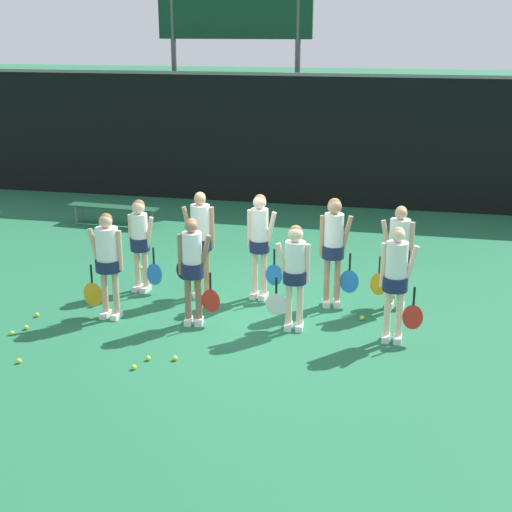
{
  "coord_description": "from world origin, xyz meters",
  "views": [
    {
      "loc": [
        2.29,
        -10.35,
        4.37
      ],
      "look_at": [
        0.01,
        0.05,
        0.93
      ],
      "focal_mm": 50.0,
      "sensor_mm": 36.0,
      "label": 1
    }
  ],
  "objects_px": {
    "bench_courtside": "(113,209)",
    "player_2": "(294,269)",
    "player_4": "(140,238)",
    "tennis_ball_7": "(141,268)",
    "player_7": "(334,243)",
    "tennis_ball_0": "(175,358)",
    "tennis_ball_6": "(148,358)",
    "tennis_ball_2": "(12,333)",
    "player_3": "(396,276)",
    "scoreboard": "(234,20)",
    "tennis_ball_4": "(380,281)",
    "player_8": "(398,249)",
    "player_1": "(193,264)",
    "tennis_ball_5": "(19,361)",
    "tennis_ball_10": "(37,315)",
    "player_5": "(200,236)",
    "tennis_ball_8": "(362,318)",
    "tennis_ball_1": "(26,327)",
    "player_6": "(260,238)",
    "tennis_ball_3": "(134,367)",
    "player_0": "(107,257)",
    "tennis_ball_9": "(394,295)"
  },
  "relations": [
    {
      "from": "scoreboard",
      "to": "tennis_ball_8",
      "type": "bearing_deg",
      "value": -63.92
    },
    {
      "from": "scoreboard",
      "to": "tennis_ball_7",
      "type": "relative_size",
      "value": 83.97
    },
    {
      "from": "player_7",
      "to": "tennis_ball_4",
      "type": "height_order",
      "value": "player_7"
    },
    {
      "from": "player_8",
      "to": "tennis_ball_6",
      "type": "bearing_deg",
      "value": -135.08
    },
    {
      "from": "player_5",
      "to": "tennis_ball_7",
      "type": "relative_size",
      "value": 26.14
    },
    {
      "from": "player_2",
      "to": "tennis_ball_6",
      "type": "distance_m",
      "value": 2.5
    },
    {
      "from": "player_2",
      "to": "tennis_ball_6",
      "type": "height_order",
      "value": "player_2"
    },
    {
      "from": "player_7",
      "to": "tennis_ball_0",
      "type": "relative_size",
      "value": 25.08
    },
    {
      "from": "player_8",
      "to": "player_7",
      "type": "bearing_deg",
      "value": -168.58
    },
    {
      "from": "bench_courtside",
      "to": "tennis_ball_10",
      "type": "xyz_separation_m",
      "value": [
        0.99,
        -5.36,
        -0.36
      ]
    },
    {
      "from": "tennis_ball_3",
      "to": "tennis_ball_8",
      "type": "relative_size",
      "value": 0.96
    },
    {
      "from": "player_8",
      "to": "tennis_ball_7",
      "type": "height_order",
      "value": "player_8"
    },
    {
      "from": "tennis_ball_7",
      "to": "player_6",
      "type": "bearing_deg",
      "value": -20.93
    },
    {
      "from": "player_4",
      "to": "tennis_ball_7",
      "type": "height_order",
      "value": "player_4"
    },
    {
      "from": "player_4",
      "to": "tennis_ball_10",
      "type": "height_order",
      "value": "player_4"
    },
    {
      "from": "tennis_ball_3",
      "to": "tennis_ball_5",
      "type": "height_order",
      "value": "same"
    },
    {
      "from": "tennis_ball_7",
      "to": "player_8",
      "type": "bearing_deg",
      "value": -11.04
    },
    {
      "from": "scoreboard",
      "to": "player_2",
      "type": "relative_size",
      "value": 3.58
    },
    {
      "from": "player_3",
      "to": "player_7",
      "type": "distance_m",
      "value": 1.57
    },
    {
      "from": "player_8",
      "to": "tennis_ball_5",
      "type": "distance_m",
      "value": 5.92
    },
    {
      "from": "player_8",
      "to": "bench_courtside",
      "type": "bearing_deg",
      "value": 155.22
    },
    {
      "from": "tennis_ball_1",
      "to": "tennis_ball_7",
      "type": "height_order",
      "value": "same"
    },
    {
      "from": "player_7",
      "to": "tennis_ball_0",
      "type": "distance_m",
      "value": 3.29
    },
    {
      "from": "tennis_ball_2",
      "to": "player_7",
      "type": "bearing_deg",
      "value": 26.1
    },
    {
      "from": "player_1",
      "to": "player_3",
      "type": "relative_size",
      "value": 0.97
    },
    {
      "from": "tennis_ball_1",
      "to": "player_4",
      "type": "bearing_deg",
      "value": 60.3
    },
    {
      "from": "tennis_ball_5",
      "to": "player_2",
      "type": "bearing_deg",
      "value": 29.55
    },
    {
      "from": "tennis_ball_6",
      "to": "tennis_ball_8",
      "type": "xyz_separation_m",
      "value": [
        2.76,
        2.06,
        0.0
      ]
    },
    {
      "from": "player_5",
      "to": "tennis_ball_0",
      "type": "xyz_separation_m",
      "value": [
        0.34,
        -2.44,
        -1.03
      ]
    },
    {
      "from": "bench_courtside",
      "to": "tennis_ball_1",
      "type": "bearing_deg",
      "value": -75.81
    },
    {
      "from": "player_5",
      "to": "tennis_ball_2",
      "type": "relative_size",
      "value": 27.05
    },
    {
      "from": "tennis_ball_5",
      "to": "tennis_ball_7",
      "type": "relative_size",
      "value": 1.0
    },
    {
      "from": "scoreboard",
      "to": "player_0",
      "type": "relative_size",
      "value": 3.44
    },
    {
      "from": "player_6",
      "to": "tennis_ball_1",
      "type": "xyz_separation_m",
      "value": [
        -3.18,
        -2.06,
        -1.02
      ]
    },
    {
      "from": "scoreboard",
      "to": "tennis_ball_10",
      "type": "bearing_deg",
      "value": -95.6
    },
    {
      "from": "tennis_ball_5",
      "to": "tennis_ball_9",
      "type": "bearing_deg",
      "value": 36.52
    },
    {
      "from": "tennis_ball_9",
      "to": "tennis_ball_10",
      "type": "distance_m",
      "value": 5.86
    },
    {
      "from": "player_5",
      "to": "tennis_ball_0",
      "type": "bearing_deg",
      "value": -88.86
    },
    {
      "from": "player_3",
      "to": "tennis_ball_1",
      "type": "bearing_deg",
      "value": -169.44
    },
    {
      "from": "player_3",
      "to": "tennis_ball_5",
      "type": "relative_size",
      "value": 24.77
    },
    {
      "from": "player_2",
      "to": "tennis_ball_3",
      "type": "bearing_deg",
      "value": -140.0
    },
    {
      "from": "tennis_ball_2",
      "to": "tennis_ball_6",
      "type": "bearing_deg",
      "value": -9.22
    },
    {
      "from": "player_2",
      "to": "tennis_ball_5",
      "type": "relative_size",
      "value": 23.43
    },
    {
      "from": "bench_courtside",
      "to": "player_2",
      "type": "relative_size",
      "value": 1.34
    },
    {
      "from": "player_4",
      "to": "tennis_ball_4",
      "type": "xyz_separation_m",
      "value": [
        4.0,
        1.26,
        -0.91
      ]
    },
    {
      "from": "player_6",
      "to": "tennis_ball_7",
      "type": "relative_size",
      "value": 25.79
    },
    {
      "from": "tennis_ball_8",
      "to": "player_2",
      "type": "bearing_deg",
      "value": -150.93
    },
    {
      "from": "player_3",
      "to": "player_8",
      "type": "height_order",
      "value": "player_3"
    },
    {
      "from": "scoreboard",
      "to": "player_0",
      "type": "bearing_deg",
      "value": -88.55
    },
    {
      "from": "player_3",
      "to": "tennis_ball_4",
      "type": "relative_size",
      "value": 26.2
    }
  ]
}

